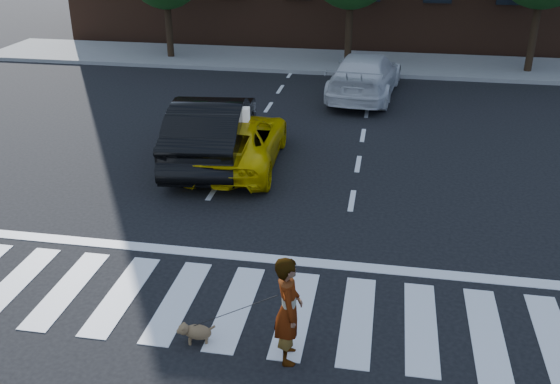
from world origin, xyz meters
name	(u,v)px	position (x,y,z in m)	size (l,w,h in m)	color
ground	(236,307)	(0.00, 0.00, 0.00)	(120.00, 120.00, 0.00)	black
crosswalk	(236,307)	(0.00, 0.00, 0.01)	(13.00, 2.40, 0.01)	silver
stop_line	(256,257)	(0.00, 1.60, 0.01)	(12.00, 0.30, 0.01)	silver
sidewalk_far	(336,62)	(0.00, 17.50, 0.07)	(30.00, 4.00, 0.15)	slate
taxi	(239,141)	(-1.40, 6.08, 0.62)	(2.05, 4.45, 1.24)	#D9B604
black_sedan	(212,128)	(-2.15, 6.31, 0.84)	(1.77, 5.08, 1.67)	black
white_suv	(365,75)	(1.40, 12.86, 0.74)	(2.08, 5.12, 1.49)	silver
woman	(288,310)	(1.06, -1.09, 0.84)	(0.62, 0.40, 1.69)	#999999
dog	(195,332)	(-0.39, -1.00, 0.20)	(0.59, 0.32, 0.34)	olive
taxi_sign	(236,114)	(-1.40, 5.88, 1.40)	(0.65, 0.28, 0.32)	white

